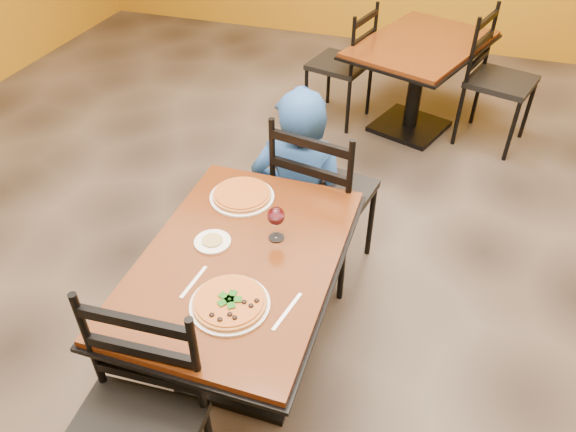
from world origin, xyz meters
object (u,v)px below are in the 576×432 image
(pizza_main, at_px, (230,302))
(plate_far, at_px, (242,197))
(chair_main_far, at_px, (325,194))
(chair_second_left, at_px, (340,64))
(pizza_far, at_px, (242,194))
(chair_second_right, at_px, (501,82))
(diner, at_px, (300,178))
(table_main, at_px, (242,288))
(plate_main, at_px, (230,305))
(side_plate, at_px, (213,242))
(table_second, at_px, (419,66))
(wine_glass, at_px, (276,222))

(pizza_main, xyz_separation_m, plate_far, (-0.21, 0.65, -0.02))
(chair_main_far, relative_size, chair_second_left, 1.08)
(chair_second_left, bearing_deg, pizza_far, 15.43)
(chair_second_right, relative_size, diner, 0.92)
(table_main, distance_m, plate_main, 0.34)
(table_main, distance_m, side_plate, 0.25)
(chair_main_far, relative_size, side_plate, 6.50)
(diner, height_order, plate_far, diner)
(pizza_far, xyz_separation_m, side_plate, (-0.00, -0.34, -0.02))
(chair_second_left, bearing_deg, plate_main, 19.23)
(chair_second_left, xyz_separation_m, pizza_main, (0.27, -2.91, 0.29))
(table_main, xyz_separation_m, pizza_main, (0.07, -0.27, 0.21))
(plate_main, distance_m, pizza_far, 0.69)
(diner, distance_m, plate_far, 0.57)
(table_main, bearing_deg, table_second, 80.75)
(chair_second_right, xyz_separation_m, pizza_far, (-1.21, -2.26, 0.26))
(wine_glass, bearing_deg, chair_second_left, 97.11)
(pizza_far, distance_m, wine_glass, 0.35)
(table_main, relative_size, diner, 1.11)
(table_second, bearing_deg, side_plate, -102.46)
(pizza_far, bearing_deg, pizza_main, -72.08)
(chair_second_right, xyz_separation_m, side_plate, (-1.21, -2.60, 0.24))
(table_second, bearing_deg, wine_glass, -97.38)
(plate_main, relative_size, pizza_far, 1.11)
(table_second, xyz_separation_m, diner, (-0.44, -1.75, 0.00))
(pizza_far, bearing_deg, diner, 75.46)
(chair_second_left, height_order, pizza_main, chair_second_left)
(plate_far, bearing_deg, chair_second_right, 61.92)
(pizza_main, bearing_deg, table_second, 82.89)
(wine_glass, bearing_deg, pizza_far, 138.08)
(diner, relative_size, plate_main, 3.58)
(chair_second_left, height_order, chair_second_right, chair_second_right)
(table_second, xyz_separation_m, wine_glass, (-0.32, -2.49, 0.28))
(chair_second_left, bearing_deg, diner, 20.21)
(pizza_main, bearing_deg, pizza_far, 107.92)
(chair_second_left, distance_m, diner, 1.76)
(table_main, xyz_separation_m, plate_main, (0.07, -0.27, 0.20))
(pizza_main, distance_m, side_plate, 0.38)
(chair_main_far, distance_m, side_plate, 0.88)
(table_main, relative_size, pizza_main, 4.33)
(table_second, relative_size, chair_second_left, 1.45)
(chair_second_left, xyz_separation_m, plate_far, (0.06, -2.26, 0.27))
(chair_main_far, bearing_deg, plate_main, 95.33)
(plate_main, relative_size, plate_far, 1.00)
(plate_main, bearing_deg, table_second, 82.89)
(pizza_main, bearing_deg, chair_second_right, 71.13)
(plate_main, relative_size, pizza_main, 1.09)
(plate_far, bearing_deg, diner, 75.46)
(plate_far, bearing_deg, pizza_far, 90.00)
(chair_second_left, height_order, plate_far, chair_second_left)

